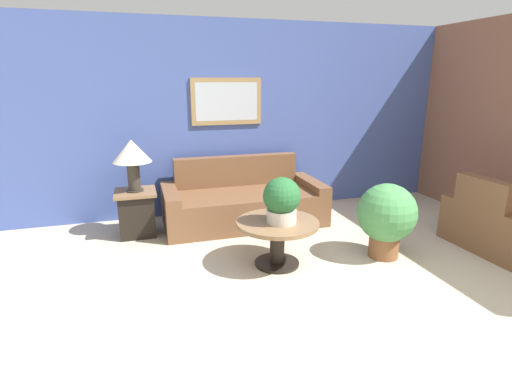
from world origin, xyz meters
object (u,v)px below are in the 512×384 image
coffee_table (277,233)px  potted_plant_on_table (282,200)px  couch_main (243,203)px  table_lamp (132,154)px  potted_plant_floor (386,216)px  side_table (137,212)px  armchair (501,225)px

coffee_table → potted_plant_on_table: (0.02, -0.05, 0.37)m
couch_main → table_lamp: bearing=-177.5°
couch_main → potted_plant_on_table: potted_plant_on_table is taller
table_lamp → potted_plant_floor: bearing=-29.4°
side_table → potted_plant_on_table: bearing=-43.9°
potted_plant_on_table → couch_main: bearing=91.1°
side_table → armchair: bearing=-22.2°
armchair → potted_plant_floor: (-1.38, 0.17, 0.19)m
coffee_table → couch_main: bearing=90.2°
side_table → potted_plant_floor: (2.51, -1.42, 0.18)m
armchair → potted_plant_floor: armchair is taller
coffee_table → potted_plant_on_table: size_ratio=1.81×
armchair → potted_plant_on_table: (-2.51, 0.27, 0.44)m
armchair → side_table: (-3.89, 1.59, 0.01)m
table_lamp → couch_main: bearing=2.5°
side_table → table_lamp: table_lamp is taller
side_table → potted_plant_floor: bearing=-29.4°
table_lamp → potted_plant_floor: table_lamp is taller
side_table → table_lamp: size_ratio=0.90×
couch_main → potted_plant_on_table: bearing=-88.9°
coffee_table → side_table: bearing=136.7°
coffee_table → side_table: side_table is taller
couch_main → coffee_table: size_ratio=2.48×
couch_main → side_table: 1.35m
potted_plant_floor → potted_plant_on_table: bearing=175.2°
couch_main → potted_plant_on_table: (0.03, -1.38, 0.44)m
armchair → side_table: bearing=65.7°
couch_main → armchair: size_ratio=1.98×
coffee_table → table_lamp: bearing=136.7°
couch_main → potted_plant_floor: 1.89m
coffee_table → potted_plant_on_table: 0.37m
side_table → table_lamp: 0.71m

